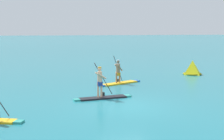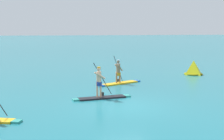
% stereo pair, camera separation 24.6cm
% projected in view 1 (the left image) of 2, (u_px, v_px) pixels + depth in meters
% --- Properties ---
extents(ground, '(440.00, 440.00, 0.00)m').
position_uv_depth(ground, '(126.00, 106.00, 15.73)').
color(ground, '#1E727F').
extents(paddleboarder_mid_center, '(3.29, 0.97, 1.99)m').
position_uv_depth(paddleboarder_mid_center, '(102.00, 91.00, 17.30)').
color(paddleboarder_mid_center, black).
rests_on(paddleboarder_mid_center, ground).
extents(paddleboarder_far_right, '(3.40, 1.84, 1.99)m').
position_uv_depth(paddleboarder_far_right, '(119.00, 78.00, 22.11)').
color(paddleboarder_far_right, yellow).
rests_on(paddleboarder_far_right, ground).
extents(race_marker_buoy, '(1.54, 1.54, 1.20)m').
position_uv_depth(race_marker_buoy, '(192.00, 68.00, 26.74)').
color(race_marker_buoy, yellow).
rests_on(race_marker_buoy, ground).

